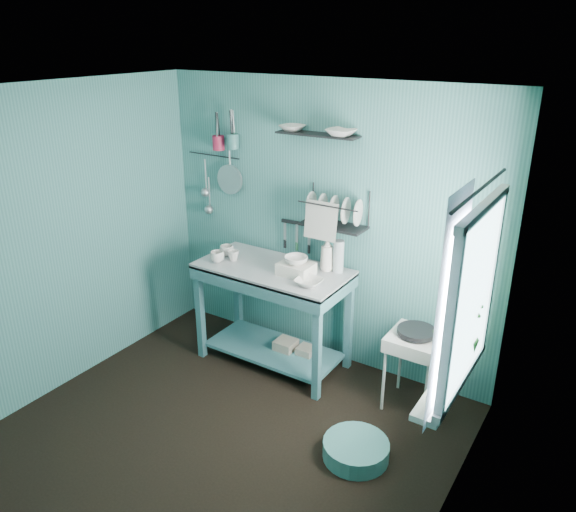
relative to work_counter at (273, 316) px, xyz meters
The scene contains 36 objects.
floor 1.23m from the work_counter, 76.28° to the right, with size 3.20×3.20×0.00m, color black.
ceiling 2.33m from the work_counter, 76.28° to the right, with size 3.20×3.20×0.00m, color silver.
wall_back 0.92m from the work_counter, 55.86° to the left, with size 3.20×3.20×0.00m, color #3B7977.
wall_front 2.73m from the work_counter, 84.09° to the right, with size 3.20×3.20×0.00m, color #3B7977.
wall_left 1.90m from the work_counter, 140.35° to the right, with size 3.00×3.00×0.00m, color #3B7977.
wall_right 2.31m from the work_counter, 30.54° to the right, with size 3.00×3.00×0.00m, color #3B7977.
work_counter is the anchor object (origin of this frame).
mug_left 0.72m from the work_counter, 161.57° to the right, with size 0.12×0.12×0.10m, color silver.
mug_mid 0.64m from the work_counter, behind, with size 0.10×0.10×0.09m, color silver.
mug_right 0.72m from the work_counter, behind, with size 0.12×0.12×0.10m, color silver.
wash_tub 0.58m from the work_counter, ahead, with size 0.28×0.22×0.10m, color beige.
tub_bowl 0.65m from the work_counter, ahead, with size 0.20×0.20×0.06m, color silver.
soap_bottle 0.77m from the work_counter, 25.46° to the left, with size 0.12×0.12×0.30m, color beige.
water_bottle 0.83m from the work_counter, 22.93° to the left, with size 0.09×0.09×0.28m, color #ABB8BF.
counter_bowl 0.69m from the work_counter, 18.43° to the right, with size 0.22×0.22×0.05m, color silver.
hotplate_stand 1.31m from the work_counter, ahead, with size 0.40×0.40×0.65m, color silver.
frying_pan 1.32m from the work_counter, ahead, with size 0.30×0.30×0.04m, color black.
knife_strip 0.86m from the work_counter, 86.36° to the left, with size 0.32×0.02×0.03m, color black.
dish_rack 1.13m from the work_counter, 31.34° to the left, with size 0.55×0.24×0.32m, color black.
upper_shelf 1.63m from the work_counter, 49.86° to the left, with size 0.70×0.18×0.01m, color black.
shelf_bowl_left 1.58m from the work_counter, 87.98° to the left, with size 0.20×0.20×0.05m, color silver.
shelf_bowl_right 1.63m from the work_counter, 32.57° to the left, with size 0.23×0.23×0.06m, color silver.
utensil_cup_magenta 1.66m from the work_counter, 158.45° to the left, with size 0.11×0.11×0.13m, color #A81F40.
utensil_cup_teal 1.61m from the work_counter, 153.51° to the left, with size 0.11×0.11×0.13m, color #397775.
colander 1.33m from the work_counter, 153.98° to the left, with size 0.28×0.28×0.03m, color #A0A4A8.
ladle_outer 1.52m from the work_counter, 160.60° to the left, with size 0.01×0.01×0.30m, color #A0A4A8.
ladle_inner 1.38m from the work_counter, 159.98° to the left, with size 0.01×0.01×0.30m, color #A0A4A8.
hook_rail 1.61m from the work_counter, 158.01° to the left, with size 0.01×0.01×0.60m, color black.
window_glass 2.17m from the work_counter, 19.40° to the right, with size 1.10×1.10×0.00m, color white.
windowsill 1.92m from the work_counter, 20.26° to the right, with size 0.16×0.95×0.04m, color silver.
curtain 2.25m from the work_counter, 28.04° to the right, with size 1.35×1.35×0.00m, color white.
curtain_rod 2.49m from the work_counter, 19.84° to the right, with size 0.02×0.02×1.05m, color black.
potted_plant 1.90m from the work_counter, 15.40° to the right, with size 0.29×0.29×0.52m, color #376729.
storage_tin_large 0.38m from the work_counter, 26.57° to the left, with size 0.18×0.18×0.22m, color gray.
storage_tin_small 0.48m from the work_counter, 14.93° to the left, with size 0.15×0.15×0.20m, color gray.
floor_basin 1.47m from the work_counter, 31.44° to the right, with size 0.47×0.47×0.13m, color teal.
Camera 1 is at (2.24, -2.58, 2.84)m, focal length 35.00 mm.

